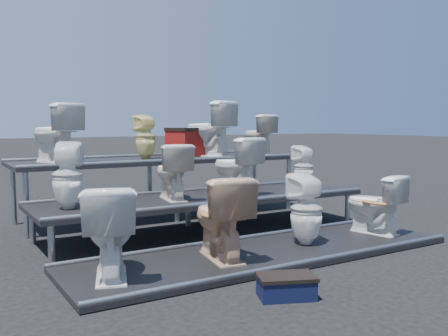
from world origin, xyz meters
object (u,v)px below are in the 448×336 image
toilet_0 (109,231)px  red_crate (188,144)px  toilet_2 (306,209)px  toilet_5 (172,172)px  toilet_8 (55,133)px  toilet_10 (208,129)px  toilet_9 (146,137)px  toilet_3 (374,204)px  step_stool (286,288)px  toilet_11 (258,135)px  toilet_7 (303,167)px  toilet_4 (68,175)px  toilet_6 (235,166)px  toilet_1 (221,217)px

toilet_0 → red_crate: (2.19, 2.78, 0.60)m
toilet_2 → toilet_5: 1.67m
toilet_8 → toilet_10: (2.30, 0.00, 0.04)m
toilet_0 → toilet_9: size_ratio=1.25×
toilet_3 → step_stool: bearing=14.6°
toilet_3 → toilet_8: (-3.11, 2.60, 0.83)m
toilet_11 → toilet_3: bearing=87.4°
step_stool → toilet_2: bearing=66.2°
toilet_2 → red_crate: red_crate is taller
toilet_11 → red_crate: toilet_11 is taller
toilet_9 → step_stool: toilet_9 is taller
toilet_5 → step_stool: toilet_5 is taller
toilet_7 → red_crate: (-1.07, 1.48, 0.30)m
toilet_4 → toilet_11: (3.41, 1.30, 0.36)m
toilet_3 → toilet_5: 2.45m
toilet_3 → toilet_9: 3.28m
toilet_2 → toilet_5: bearing=-47.4°
toilet_10 → red_crate: bearing=-54.0°
toilet_2 → toilet_6: toilet_6 is taller
toilet_1 → toilet_11: toilet_11 is taller
toilet_5 → toilet_8: (-1.06, 1.30, 0.45)m
toilet_0 → toilet_5: toilet_5 is taller
toilet_9 → toilet_11: 1.98m
toilet_1 → toilet_8: 2.88m
toilet_3 → toilet_8: toilet_8 is taller
toilet_7 → toilet_3: bearing=93.0°
toilet_2 → toilet_4: size_ratio=1.07×
toilet_4 → toilet_11: toilet_11 is taller
toilet_2 → toilet_11: 2.95m
toilet_0 → toilet_11: bearing=-123.7°
toilet_11 → toilet_10: bearing=0.3°
toilet_4 → toilet_9: 1.97m
toilet_2 → toilet_9: toilet_9 is taller
toilet_11 → step_stool: bearing=58.1°
toilet_11 → red_crate: 1.22m
toilet_2 → toilet_6: 1.36m
toilet_1 → toilet_3: (2.15, 0.00, -0.06)m
toilet_10 → red_crate: (-0.26, 0.18, -0.22)m
toilet_9 → toilet_11: size_ratio=0.99×
toilet_5 → toilet_9: size_ratio=1.05×
toilet_4 → toilet_9: size_ratio=1.13×
toilet_1 → toilet_10: toilet_10 is taller
toilet_8 → toilet_9: bearing=158.9°
toilet_6 → toilet_10: toilet_10 is taller
red_crate → step_stool: size_ratio=1.26×
toilet_2 → toilet_8: toilet_8 is taller
toilet_3 → toilet_8: 4.14m
toilet_3 → step_stool: 2.46m
toilet_3 → toilet_7: bearing=-101.6°
toilet_6 → red_crate: bearing=-100.5°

